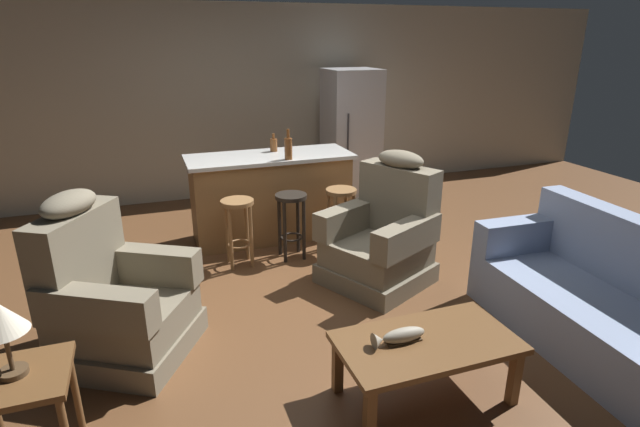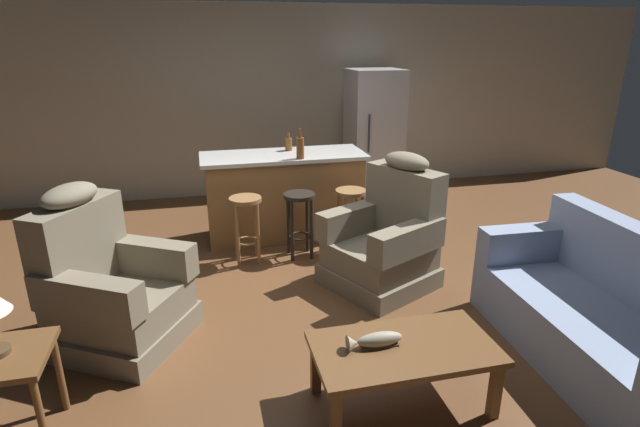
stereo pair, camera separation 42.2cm
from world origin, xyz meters
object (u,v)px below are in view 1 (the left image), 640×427
object	(u,v)px
recliner_near_lamp	(113,299)
recliner_near_island	(383,237)
bar_stool_left	(238,220)
bottle_short_amber	(274,145)
table_lamp	(1,321)
fish_figurine	(399,336)
couch	(603,304)
end_table	(22,392)
bar_stool_right	(341,208)
bar_stool_middle	(291,214)
kitchen_island	(271,196)
coffee_table	(426,348)
refrigerator	(351,134)
bottle_tall_green	(288,148)

from	to	relation	value
recliner_near_lamp	recliner_near_island	bearing A→B (deg)	40.26
bar_stool_left	bottle_short_amber	bearing A→B (deg)	53.68
recliner_near_island	table_lamp	distance (m)	3.06
recliner_near_island	bottle_short_amber	bearing A→B (deg)	-95.05
fish_figurine	couch	bearing A→B (deg)	1.16
fish_figurine	end_table	bearing A→B (deg)	174.23
recliner_near_island	bar_stool_right	bearing A→B (deg)	-108.33
recliner_near_island	table_lamp	bearing A→B (deg)	-0.62
couch	bottle_short_amber	world-z (taller)	bottle_short_amber
couch	recliner_near_lamp	distance (m)	3.51
recliner_near_island	bar_stool_middle	world-z (taller)	recliner_near_island
kitchen_island	couch	bearing A→B (deg)	-59.20
bottle_short_amber	coffee_table	bearing A→B (deg)	-87.70
fish_figurine	couch	distance (m)	1.69
end_table	bar_stool_middle	bearing A→B (deg)	45.55
bar_stool_right	end_table	bearing A→B (deg)	-141.10
end_table	kitchen_island	bearing A→B (deg)	53.65
recliner_near_lamp	refrigerator	bearing A→B (deg)	74.63
bar_stool_left	bottle_short_amber	xyz separation A→B (m)	(0.58, 0.79, 0.55)
recliner_near_lamp	bottle_tall_green	bearing A→B (deg)	71.67
bar_stool_middle	bottle_short_amber	distance (m)	0.97
fish_figurine	recliner_near_lamp	size ratio (longest dim) A/B	0.28
recliner_near_island	end_table	bearing A→B (deg)	-0.16
bar_stool_left	couch	bearing A→B (deg)	-45.62
table_lamp	recliner_near_lamp	bearing A→B (deg)	65.30
coffee_table	couch	world-z (taller)	couch
end_table	bar_stool_right	xyz separation A→B (m)	(2.60, 2.10, 0.01)
bar_stool_left	bottle_tall_green	xyz separation A→B (m)	(0.63, 0.36, 0.60)
fish_figurine	bar_stool_left	size ratio (longest dim) A/B	0.50
recliner_near_island	bar_stool_middle	bearing A→B (deg)	-76.01
coffee_table	fish_figurine	bearing A→B (deg)	169.14
kitchen_island	bar_stool_right	xyz separation A→B (m)	(0.59, -0.63, -0.01)
couch	bottle_tall_green	distance (m)	3.16
coffee_table	kitchen_island	distance (m)	2.98
couch	refrigerator	bearing A→B (deg)	-84.06
refrigerator	bottle_short_amber	bearing A→B (deg)	-143.20
refrigerator	end_table	bearing A→B (deg)	-131.58
refrigerator	bottle_short_amber	size ratio (longest dim) A/B	8.80
end_table	refrigerator	bearing A→B (deg)	48.42
refrigerator	table_lamp	bearing A→B (deg)	-131.87
bottle_tall_green	table_lamp	bearing A→B (deg)	-131.55
couch	bar_stool_middle	world-z (taller)	couch
coffee_table	refrigerator	size ratio (longest dim) A/B	0.62
recliner_near_island	refrigerator	distance (m)	2.75
bottle_tall_green	bottle_short_amber	world-z (taller)	bottle_tall_green
bar_stool_middle	recliner_near_island	bearing A→B (deg)	-49.65
recliner_near_lamp	table_lamp	world-z (taller)	recliner_near_lamp
kitchen_island	bottle_short_amber	distance (m)	0.58
bottle_tall_green	recliner_near_lamp	bearing A→B (deg)	-138.80
fish_figurine	bar_stool_middle	distance (m)	2.30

